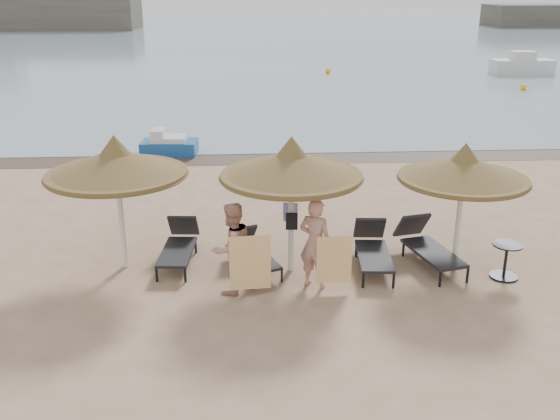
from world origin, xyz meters
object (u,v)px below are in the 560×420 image
Objects in this scene: lounger_far_left at (179,244)px; side_table at (505,262)px; palapa_left at (116,163)px; person_left at (232,241)px; lounger_near_right at (373,248)px; palapa_right at (464,169)px; palapa_center at (291,165)px; person_right at (315,236)px; lounger_near_left at (252,252)px; pedal_boat at (169,145)px; lounger_far_right at (427,245)px.

lounger_far_left is 2.67× the size of side_table.
person_left is (2.35, -1.31, -1.25)m from palapa_left.
person_left reaches higher than lounger_near_right.
palapa_right is 6.32m from lounger_far_left.
palapa_right is at bearing 1.44° from palapa_center.
person_right is (-1.37, -0.92, 0.68)m from lounger_near_right.
lounger_far_left is 1.09× the size of lounger_near_left.
pedal_boat reaches higher than lounger_far_left.
lounger_far_left reaches higher than lounger_near_left.
pedal_boat reaches higher than lounger_near_left.
side_table is 13.33m from pedal_boat.
palapa_center is 1.53m from person_right.
palapa_left is 8.32m from side_table.
palapa_right is at bearing 3.24° from lounger_near_right.
lounger_far_left is at bearing 161.92° from lounger_far_right.
palapa_left is at bearing 177.65° from palapa_right.
side_table is (2.64, -0.77, -0.06)m from lounger_near_right.
palapa_right reaches higher than person_right.
lounger_far_right is at bearing 0.09° from lounger_far_left.
lounger_near_right reaches higher than side_table.
person_left is 0.99× the size of person_right.
palapa_center reaches higher than person_left.
palapa_left is 1.47× the size of lounger_far_left.
lounger_near_left is at bearing 170.79° from side_table.
palapa_left is 5.72m from lounger_near_right.
palapa_left is at bearing -85.61° from pedal_boat.
palapa_center is 1.42× the size of lounger_near_right.
person_right is (1.24, -1.00, 0.74)m from lounger_near_left.
lounger_far_right is (5.43, -0.43, 0.03)m from lounger_far_left.
side_table is at bearing -8.08° from palapa_center.
palapa_center is 1.08× the size of palapa_right.
palapa_left is 1.45× the size of pedal_boat.
person_left is at bearing 35.39° from person_right.
lounger_far_right is (3.82, -0.02, 0.07)m from lounger_near_left.
lounger_near_left is (-4.43, 0.13, -1.82)m from palapa_right.
pedal_boat is (-2.42, 10.89, -0.74)m from person_left.
palapa_center is 10.81m from pedal_boat.
lounger_near_right is at bearing 4.50° from palapa_center.
lounger_far_left is (-6.04, 0.54, -1.78)m from palapa_right.
lounger_near_left is at bearing 164.85° from palapa_center.
palapa_left is at bearing 173.85° from palapa_center.
palapa_right is 2.54m from lounger_near_right.
lounger_far_right is 1.01× the size of person_right.
palapa_left is at bearing -177.78° from lounger_near_right.
side_table is (1.43, -0.83, -0.07)m from lounger_far_right.
side_table is 4.08m from person_right.
lounger_far_right reaches higher than lounger_near_left.
palapa_left reaches higher than person_right.
palapa_right is 2.12m from side_table.
side_table is at bearing -43.75° from lounger_far_right.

